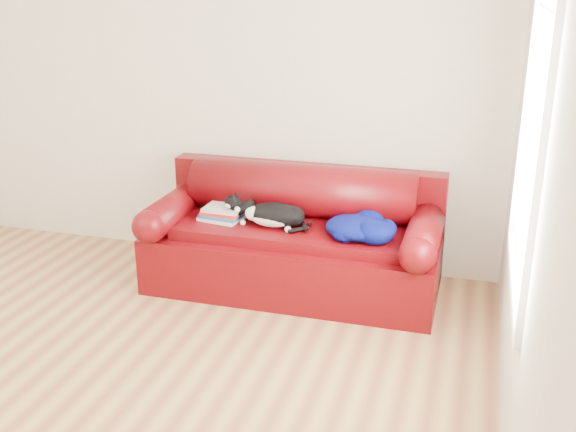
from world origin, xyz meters
name	(u,v)px	position (x,y,z in m)	size (l,w,h in m)	color
ground	(94,378)	(0.00, 0.00, 0.00)	(4.50, 4.50, 0.00)	brown
room_shell	(85,88)	(0.12, 0.02, 1.67)	(4.52, 4.02, 2.61)	beige
sofa_base	(293,258)	(0.77, 1.49, 0.24)	(2.10, 0.90, 0.50)	#3F0206
sofa_back	(302,208)	(0.77, 1.74, 0.54)	(2.10, 1.01, 0.88)	#3F0206
book_stack	(223,213)	(0.25, 1.45, 0.55)	(0.33, 0.28, 0.10)	silver
cat	(274,215)	(0.65, 1.42, 0.58)	(0.59, 0.23, 0.21)	black
blanket	(359,227)	(1.27, 1.39, 0.57)	(0.54, 0.49, 0.16)	#020C41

